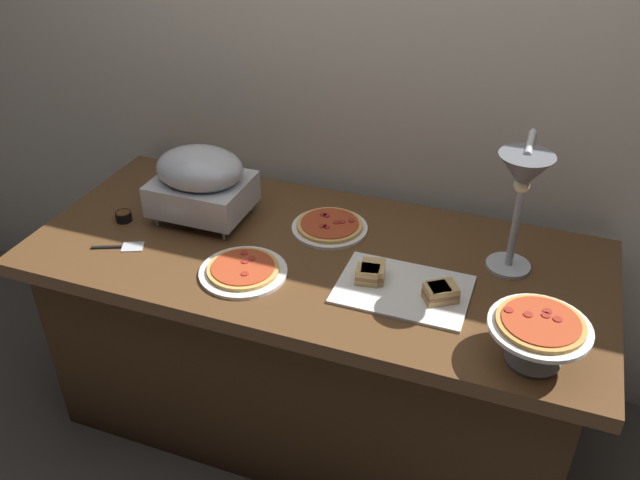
# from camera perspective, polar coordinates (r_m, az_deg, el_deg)

# --- Properties ---
(ground_plane) EXTENTS (8.00, 8.00, 0.00)m
(ground_plane) POSITION_cam_1_polar(r_m,az_deg,el_deg) (2.69, -0.38, -14.53)
(ground_plane) COLOR #4C443D
(back_wall) EXTENTS (4.40, 0.04, 2.40)m
(back_wall) POSITION_cam_1_polar(r_m,az_deg,el_deg) (2.42, 3.80, 13.99)
(back_wall) COLOR beige
(back_wall) RESTS_ON ground_plane
(buffet_table) EXTENTS (1.90, 0.84, 0.76)m
(buffet_table) POSITION_cam_1_polar(r_m,az_deg,el_deg) (2.42, -0.42, -8.37)
(buffet_table) COLOR brown
(buffet_table) RESTS_ON ground_plane
(chafing_dish) EXTENTS (0.33, 0.26, 0.26)m
(chafing_dish) POSITION_cam_1_polar(r_m,az_deg,el_deg) (2.34, -10.15, 5.03)
(chafing_dish) COLOR #B7BABF
(chafing_dish) RESTS_ON buffet_table
(heat_lamp) EXTENTS (0.15, 0.30, 0.47)m
(heat_lamp) POSITION_cam_1_polar(r_m,az_deg,el_deg) (1.91, 16.93, 4.65)
(heat_lamp) COLOR #B7BABF
(heat_lamp) RESTS_ON buffet_table
(pizza_plate_front) EXTENTS (0.26, 0.26, 0.03)m
(pizza_plate_front) POSITION_cam_1_polar(r_m,az_deg,el_deg) (2.30, 0.72, 1.20)
(pizza_plate_front) COLOR white
(pizza_plate_front) RESTS_ON buffet_table
(pizza_plate_center) EXTENTS (0.28, 0.28, 0.03)m
(pizza_plate_center) POSITION_cam_1_polar(r_m,az_deg,el_deg) (2.10, -6.59, -2.60)
(pizza_plate_center) COLOR white
(pizza_plate_center) RESTS_ON buffet_table
(pizza_plate_raised_stand) EXTENTS (0.26, 0.26, 0.14)m
(pizza_plate_raised_stand) POSITION_cam_1_polar(r_m,az_deg,el_deg) (1.81, 18.26, -7.23)
(pizza_plate_raised_stand) COLOR #595B60
(pizza_plate_raised_stand) RESTS_ON buffet_table
(sandwich_platter) EXTENTS (0.40, 0.28, 0.06)m
(sandwich_platter) POSITION_cam_1_polar(r_m,az_deg,el_deg) (2.02, 7.17, -3.94)
(sandwich_platter) COLOR white
(sandwich_platter) RESTS_ON buffet_table
(sauce_cup_near) EXTENTS (0.06, 0.06, 0.03)m
(sauce_cup_near) POSITION_cam_1_polar(r_m,az_deg,el_deg) (2.45, -16.46, 1.98)
(sauce_cup_near) COLOR black
(sauce_cup_near) RESTS_ON buffet_table
(serving_spatula) EXTENTS (0.17, 0.10, 0.01)m
(serving_spatula) POSITION_cam_1_polar(r_m,az_deg,el_deg) (2.31, -16.71, -0.58)
(serving_spatula) COLOR #B7BABF
(serving_spatula) RESTS_ON buffet_table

